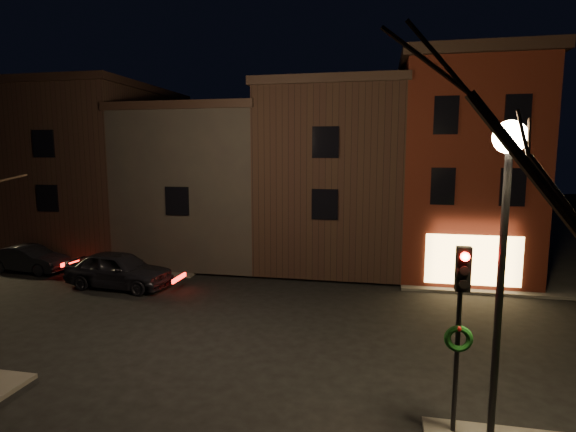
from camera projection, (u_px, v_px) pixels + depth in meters
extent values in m
plane|color=black|center=(264.00, 324.00, 15.99)|extent=(120.00, 120.00, 0.00)
cube|color=#2D2B28|center=(100.00, 222.00, 39.34)|extent=(30.00, 30.00, 0.12)
cube|color=#48150C|center=(461.00, 171.00, 22.93)|extent=(6.00, 8.00, 10.00)
cube|color=black|center=(467.00, 65.00, 22.21)|extent=(6.50, 8.50, 0.50)
cube|color=#FFCE72|center=(473.00, 260.00, 19.51)|extent=(4.00, 0.12, 2.20)
cube|color=black|center=(336.00, 179.00, 25.25)|extent=(7.00, 10.00, 9.00)
cube|color=black|center=(337.00, 93.00, 24.61)|extent=(7.30, 10.30, 0.40)
cube|color=black|center=(214.00, 186.00, 26.75)|extent=(7.50, 10.00, 8.00)
cube|color=black|center=(212.00, 114.00, 26.18)|extent=(7.80, 10.30, 0.40)
cube|color=black|center=(104.00, 172.00, 28.08)|extent=(7.00, 10.00, 9.50)
cube|color=black|center=(100.00, 91.00, 27.40)|extent=(7.30, 10.30, 0.40)
cylinder|color=black|center=(499.00, 307.00, 8.51)|extent=(0.14, 0.14, 6.00)
sphere|color=#FFD18C|center=(510.00, 137.00, 8.08)|extent=(0.60, 0.60, 0.60)
cylinder|color=black|center=(457.00, 341.00, 9.35)|extent=(0.10, 0.10, 4.00)
cube|color=black|center=(463.00, 269.00, 8.96)|extent=(0.28, 0.22, 0.90)
cylinder|color=#FF0C07|center=(465.00, 257.00, 8.80)|extent=(0.18, 0.06, 0.18)
cylinder|color=black|center=(464.00, 270.00, 8.84)|extent=(0.18, 0.06, 0.18)
cylinder|color=black|center=(463.00, 284.00, 8.88)|extent=(0.18, 0.06, 0.18)
torus|color=#0C380F|center=(458.00, 339.00, 9.25)|extent=(0.58, 0.14, 0.58)
sphere|color=#990C0C|center=(459.00, 329.00, 9.20)|extent=(0.12, 0.12, 0.12)
imported|color=black|center=(119.00, 270.00, 20.23)|extent=(5.02, 2.37, 1.66)
imported|color=black|center=(29.00, 259.00, 22.94)|extent=(4.18, 1.68, 1.35)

